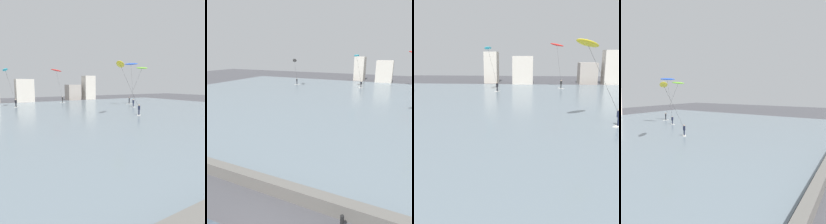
{
  "view_description": "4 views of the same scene",
  "coord_description": "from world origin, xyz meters",
  "views": [
    {
      "loc": [
        -9.22,
        0.76,
        4.67
      ],
      "look_at": [
        -0.89,
        14.77,
        2.46
      ],
      "focal_mm": 32.16,
      "sensor_mm": 36.0,
      "label": 1
    },
    {
      "loc": [
        5.73,
        -4.59,
        8.2
      ],
      "look_at": [
        -2.93,
        14.08,
        2.21
      ],
      "focal_mm": 32.46,
      "sensor_mm": 36.0,
      "label": 2
    },
    {
      "loc": [
        3.18,
        0.58,
        6.61
      ],
      "look_at": [
        2.31,
        12.48,
        3.89
      ],
      "focal_mm": 40.68,
      "sensor_mm": 36.0,
      "label": 3
    },
    {
      "loc": [
        -12.13,
        1.93,
        6.8
      ],
      "look_at": [
        0.43,
        10.05,
        5.29
      ],
      "focal_mm": 34.22,
      "sensor_mm": 36.0,
      "label": 4
    }
  ],
  "objects": [
    {
      "name": "seawall_barrier",
      "position": [
        0.0,
        4.04,
        0.44
      ],
      "size": [
        60.0,
        0.7,
        0.87
      ],
      "primitive_type": "cube",
      "color": "#66635E",
      "rests_on": "ground"
    },
    {
      "name": "kitesurfer_lime",
      "position": [
        21.81,
        36.11,
        7.6
      ],
      "size": [
        2.46,
        5.39,
        8.72
      ],
      "color": "silver",
      "rests_on": "water_bay"
    },
    {
      "name": "kitesurfer_blue",
      "position": [
        18.31,
        35.04,
        8.38
      ],
      "size": [
        2.21,
        4.37,
        9.34
      ],
      "color": "silver",
      "rests_on": "water_bay"
    },
    {
      "name": "kitesurfer_yellow",
      "position": [
        8.17,
        24.46,
        6.93
      ],
      "size": [
        5.19,
        2.96,
        8.04
      ],
      "color": "silver",
      "rests_on": "water_bay"
    }
  ]
}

